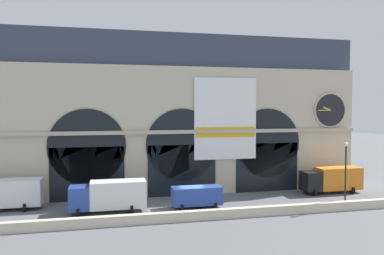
# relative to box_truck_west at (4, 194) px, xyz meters

# --- Properties ---
(ground_plane) EXTENTS (200.00, 200.00, 0.00)m
(ground_plane) POSITION_rel_box_truck_west_xyz_m (19.03, -2.70, -1.70)
(ground_plane) COLOR slate
(quay_parapet_wall) EXTENTS (90.00, 0.70, 0.91)m
(quay_parapet_wall) POSITION_rel_box_truck_west_xyz_m (19.03, -7.88, -1.24)
(quay_parapet_wall) COLOR beige
(quay_parapet_wall) RESTS_ON ground
(station_building) EXTENTS (45.68, 4.53, 19.43)m
(station_building) POSITION_rel_box_truck_west_xyz_m (19.07, 4.35, 7.68)
(station_building) COLOR beige
(station_building) RESTS_ON ground
(box_truck_west) EXTENTS (7.50, 2.91, 3.12)m
(box_truck_west) POSITION_rel_box_truck_west_xyz_m (0.00, 0.00, 0.00)
(box_truck_west) COLOR #19727A
(box_truck_west) RESTS_ON ground
(box_truck_midwest) EXTENTS (7.50, 2.91, 3.12)m
(box_truck_midwest) POSITION_rel_box_truck_west_xyz_m (10.46, -3.13, 0.00)
(box_truck_midwest) COLOR #28479E
(box_truck_midwest) RESTS_ON ground
(van_center) EXTENTS (5.20, 2.48, 2.20)m
(van_center) POSITION_rel_box_truck_west_xyz_m (19.42, -3.44, -0.45)
(van_center) COLOR #28479E
(van_center) RESTS_ON ground
(box_truck_east) EXTENTS (7.50, 2.91, 3.12)m
(box_truck_east) POSITION_rel_box_truck_west_xyz_m (37.32, -0.38, 0.00)
(box_truck_east) COLOR black
(box_truck_east) RESTS_ON ground
(street_lamp_quayside) EXTENTS (0.44, 0.44, 6.90)m
(street_lamp_quayside) POSITION_rel_box_truck_west_xyz_m (34.50, -7.08, 2.71)
(street_lamp_quayside) COLOR black
(street_lamp_quayside) RESTS_ON ground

